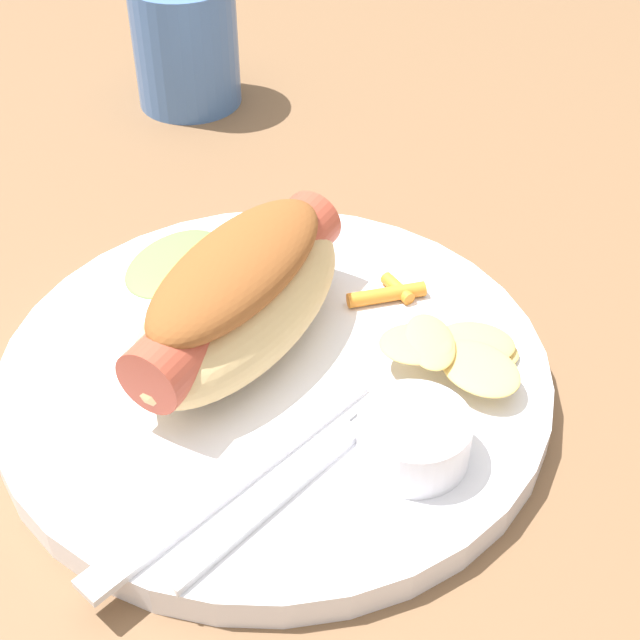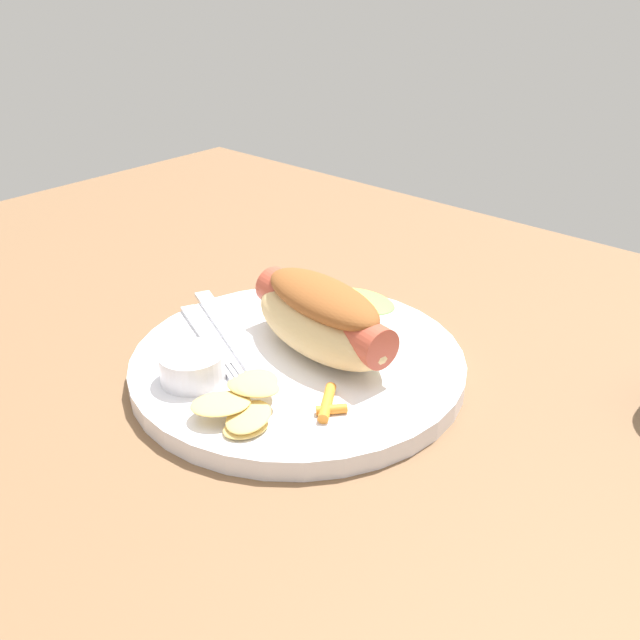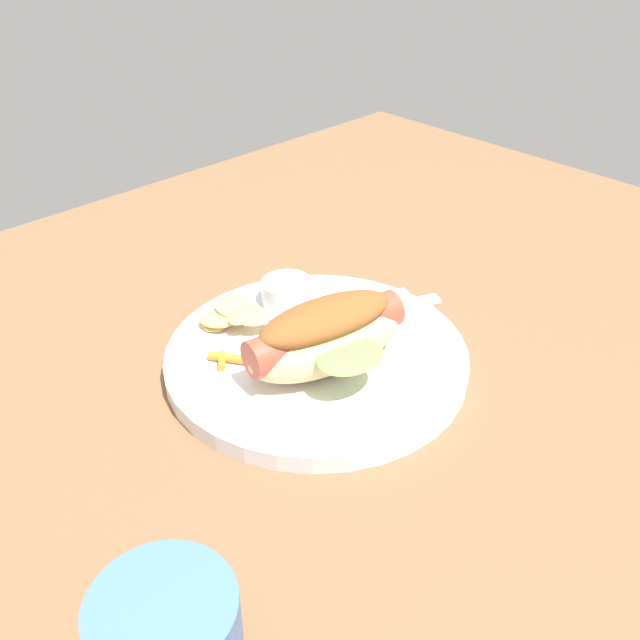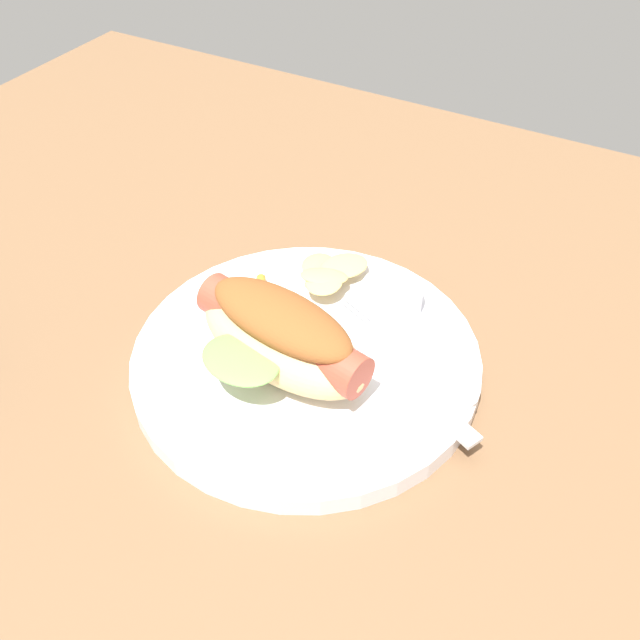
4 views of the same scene
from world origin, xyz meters
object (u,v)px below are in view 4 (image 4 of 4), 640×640
knife (399,374)px  carrot_garnish (260,292)px  sauce_ramekin (392,297)px  chips_pile (327,271)px  fork (405,354)px  hot_dog (281,336)px  plate (301,357)px

knife → carrot_garnish: (13.97, -2.77, 0.20)cm
sauce_ramekin → knife: size_ratio=0.31×
carrot_garnish → knife: bearing=168.8°
knife → carrot_garnish: 14.24cm
sauce_ramekin → carrot_garnish: bearing=21.0°
chips_pile → carrot_garnish: 6.01cm
chips_pile → fork: bearing=151.8°
knife → chips_pile: 12.40cm
sauce_ramekin → chips_pile: (6.24, -0.56, -0.09)cm
sauce_ramekin → fork: (-3.29, 4.55, -0.95)cm
hot_dog → fork: bearing=-134.4°
sauce_ramekin → fork: sauce_ramekin is taller
sauce_ramekin → knife: (-3.77, 6.70, -0.97)cm
hot_dog → chips_pile: 10.83cm
plate → fork: bearing=-155.6°
plate → knife: bearing=-171.6°
plate → carrot_garnish: (6.22, -3.92, 1.18)cm
plate → knife: (-7.75, -1.15, 0.98)cm
sauce_ramekin → fork: size_ratio=0.36×
sauce_ramekin → knife: sauce_ramekin is taller
chips_pile → carrot_garnish: size_ratio=2.03×
knife → fork: bearing=-53.4°
hot_dog → fork: hot_dog is taller
plate → hot_dog: hot_dog is taller
sauce_ramekin → carrot_garnish: sauce_ramekin is taller
knife → carrot_garnish: carrot_garnish is taller
sauce_ramekin → chips_pile: size_ratio=0.62×
hot_dog → carrot_garnish: size_ratio=3.97×
hot_dog → chips_pile: size_ratio=1.96×
plate → carrot_garnish: 7.45cm
plate → fork: (-7.27, -3.30, 1.00)cm
fork → carrot_garnish: size_ratio=3.48×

